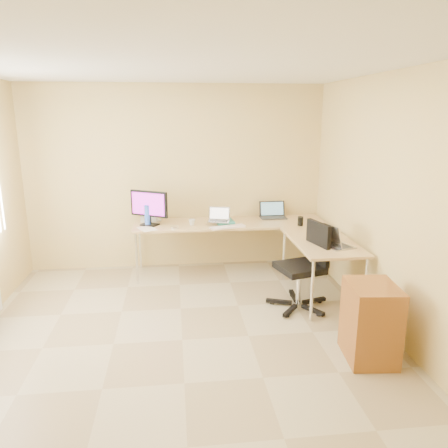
{
  "coord_description": "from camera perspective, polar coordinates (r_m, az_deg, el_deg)",
  "views": [
    {
      "loc": [
        -0.04,
        -3.9,
        2.19
      ],
      "look_at": [
        0.55,
        1.1,
        0.9
      ],
      "focal_mm": 34.53,
      "sensor_mm": 36.0,
      "label": 1
    }
  ],
  "objects": [
    {
      "name": "white_box",
      "position": [
        6.12,
        -9.93,
        0.75
      ],
      "size": [
        0.22,
        0.16,
        0.08
      ],
      "primitive_type": "cube",
      "rotation": [
        0.0,
        0.0,
        -0.02
      ],
      "color": "silver",
      "rests_on": "desk_main"
    },
    {
      "name": "black_cup",
      "position": [
        5.87,
        10.08,
        0.37
      ],
      "size": [
        0.09,
        0.09,
        0.12
      ],
      "primitive_type": "cylinder",
      "rotation": [
        0.0,
        0.0,
        0.24
      ],
      "color": "black",
      "rests_on": "desk_main"
    },
    {
      "name": "cd_stack",
      "position": [
        5.69,
        -6.55,
        -0.45
      ],
      "size": [
        0.14,
        0.14,
        0.03
      ],
      "primitive_type": "cylinder",
      "rotation": [
        0.0,
        0.0,
        -0.33
      ],
      "color": "silver",
      "rests_on": "desk_main"
    },
    {
      "name": "laptop_black",
      "position": [
        6.23,
        6.55,
        1.84
      ],
      "size": [
        0.37,
        0.28,
        0.23
      ],
      "primitive_type": "cube",
      "rotation": [
        0.0,
        0.0,
        0.01
      ],
      "color": "black",
      "rests_on": "desk_main"
    },
    {
      "name": "cabinet",
      "position": [
        4.21,
        18.82,
        -12.18
      ],
      "size": [
        0.47,
        0.56,
        0.72
      ],
      "primitive_type": "cube",
      "rotation": [
        0.0,
        0.0,
        -0.1
      ],
      "color": "brown",
      "rests_on": "ground"
    },
    {
      "name": "mug",
      "position": [
        5.82,
        -4.26,
        0.24
      ],
      "size": [
        0.09,
        0.09,
        0.08
      ],
      "primitive_type": "imported",
      "rotation": [
        0.0,
        0.0,
        -0.08
      ],
      "color": "silver",
      "rests_on": "desk_main"
    },
    {
      "name": "book_stack",
      "position": [
        5.9,
        0.13,
        0.29
      ],
      "size": [
        0.25,
        0.32,
        0.05
      ],
      "primitive_type": "cube",
      "rotation": [
        0.0,
        0.0,
        0.09
      ],
      "color": "#2B8374",
      "rests_on": "desk_main"
    },
    {
      "name": "wall_back",
      "position": [
        6.21,
        -6.33,
        6.05
      ],
      "size": [
        4.5,
        0.0,
        4.5
      ],
      "primitive_type": "plane",
      "rotation": [
        1.57,
        0.0,
        0.0
      ],
      "color": "#DBBC6A",
      "rests_on": "ground"
    },
    {
      "name": "desk_return",
      "position": [
        5.37,
        12.66,
        -5.84
      ],
      "size": [
        0.7,
        1.3,
        0.73
      ],
      "primitive_type": "cube",
      "color": "tan",
      "rests_on": "ground"
    },
    {
      "name": "office_chair",
      "position": [
        5.01,
        9.97,
        -5.55
      ],
      "size": [
        0.74,
        0.74,
        1.01
      ],
      "primitive_type": "cube",
      "rotation": [
        0.0,
        0.0,
        0.26
      ],
      "color": "black",
      "rests_on": "ground"
    },
    {
      "name": "wall_front",
      "position": [
        1.87,
        -4.85,
        -14.05
      ],
      "size": [
        4.5,
        0.0,
        4.5
      ],
      "primitive_type": "plane",
      "rotation": [
        -1.57,
        0.0,
        0.0
      ],
      "color": "#DBBC6A",
      "rests_on": "ground"
    },
    {
      "name": "desk_main",
      "position": [
        6.08,
        0.81,
        -3.1
      ],
      "size": [
        2.65,
        0.7,
        0.73
      ],
      "primitive_type": "cube",
      "color": "tan",
      "rests_on": "ground"
    },
    {
      "name": "mouse",
      "position": [
        5.68,
        0.73,
        -0.35
      ],
      "size": [
        0.09,
        0.06,
        0.03
      ],
      "primitive_type": "ellipsoid",
      "rotation": [
        0.0,
        0.0,
        -0.09
      ],
      "color": "silver",
      "rests_on": "desk_main"
    },
    {
      "name": "papers",
      "position": [
        5.71,
        -10.13,
        -0.63
      ],
      "size": [
        0.29,
        0.33,
        0.01
      ],
      "primitive_type": "cube",
      "rotation": [
        0.0,
        0.0,
        0.45
      ],
      "color": "#E9EAC9",
      "rests_on": "desk_main"
    },
    {
      "name": "ceiling",
      "position": [
        3.92,
        -6.52,
        20.3
      ],
      "size": [
        4.5,
        4.5,
        0.0
      ],
      "primitive_type": "plane",
      "rotation": [
        3.14,
        0.0,
        0.0
      ],
      "color": "white",
      "rests_on": "ground"
    },
    {
      "name": "wall_right",
      "position": [
        4.53,
        21.61,
        2.04
      ],
      "size": [
        0.0,
        4.5,
        4.5
      ],
      "primitive_type": "plane",
      "rotation": [
        1.57,
        0.0,
        -1.57
      ],
      "color": "#DBBC6A",
      "rests_on": "ground"
    },
    {
      "name": "laptop_center",
      "position": [
        5.79,
        -0.7,
        1.24
      ],
      "size": [
        0.33,
        0.28,
        0.19
      ],
      "primitive_type": "cube",
      "rotation": [
        0.0,
        0.0,
        -0.24
      ],
      "color": "#9596A7",
      "rests_on": "desk_main"
    },
    {
      "name": "desk_fan",
      "position": [
        6.1,
        -8.78,
        1.68
      ],
      "size": [
        0.26,
        0.26,
        0.27
      ],
      "primitive_type": "cylinder",
      "rotation": [
        0.0,
        0.0,
        0.23
      ],
      "color": "white",
      "rests_on": "desk_main"
    },
    {
      "name": "laptop_return",
      "position": [
        5.01,
        15.15,
        -1.78
      ],
      "size": [
        0.39,
        0.34,
        0.22
      ],
      "primitive_type": "cube",
      "rotation": [
        0.0,
        0.0,
        1.87
      ],
      "color": "#B2B1B8",
      "rests_on": "desk_return"
    },
    {
      "name": "water_bottle",
      "position": [
        5.87,
        -10.09,
        1.18
      ],
      "size": [
        0.11,
        0.11,
        0.28
      ],
      "primitive_type": "cylinder",
      "rotation": [
        0.0,
        0.0,
        0.41
      ],
      "color": "blue",
      "rests_on": "desk_main"
    },
    {
      "name": "floor",
      "position": [
        4.47,
        -5.55,
        -15.03
      ],
      "size": [
        4.5,
        4.5,
        0.0
      ],
      "primitive_type": "plane",
      "color": "tan",
      "rests_on": "ground"
    },
    {
      "name": "keyboard",
      "position": [
        5.68,
        0.47,
        -0.4
      ],
      "size": [
        0.49,
        0.26,
        0.02
      ],
      "primitive_type": "cube",
      "rotation": [
        0.0,
        0.0,
        0.28
      ],
      "color": "white",
      "rests_on": "desk_main"
    },
    {
      "name": "monitor",
      "position": [
        5.85,
        -9.88,
        2.1
      ],
      "size": [
        0.57,
        0.43,
        0.47
      ],
      "primitive_type": "cube",
      "rotation": [
        0.0,
        0.0,
        -0.53
      ],
      "color": "black",
      "rests_on": "desk_main"
    }
  ]
}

